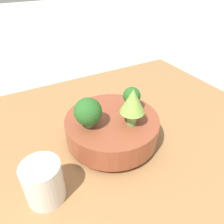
% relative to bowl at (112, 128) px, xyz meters
% --- Properties ---
extents(ground_plane, '(6.00, 6.00, 0.00)m').
position_rel_bowl_xyz_m(ground_plane, '(-0.03, 0.01, -0.09)').
color(ground_plane, beige).
extents(table, '(0.99, 0.85, 0.05)m').
position_rel_bowl_xyz_m(table, '(-0.03, 0.01, -0.07)').
color(table, '#9E7042').
rests_on(table, ground_plane).
extents(bowl, '(0.25, 0.25, 0.08)m').
position_rel_bowl_xyz_m(bowl, '(0.00, 0.00, 0.00)').
color(bowl, brown).
rests_on(bowl, table).
extents(broccoli_floret_left, '(0.05, 0.05, 0.07)m').
position_rel_bowl_xyz_m(broccoli_floret_left, '(-0.06, -0.01, 0.08)').
color(broccoli_floret_left, '#7AB256').
rests_on(broccoli_floret_left, bowl).
extents(broccoli_floret_right, '(0.07, 0.07, 0.08)m').
position_rel_bowl_xyz_m(broccoli_floret_right, '(0.07, 0.00, 0.08)').
color(broccoli_floret_right, '#609347').
rests_on(broccoli_floret_right, bowl).
extents(romanesco_piece_far, '(0.06, 0.06, 0.10)m').
position_rel_bowl_xyz_m(romanesco_piece_far, '(-0.03, 0.04, 0.10)').
color(romanesco_piece_far, '#6BA34C').
rests_on(romanesco_piece_far, bowl).
extents(cup, '(0.08, 0.08, 0.10)m').
position_rel_bowl_xyz_m(cup, '(0.21, 0.09, 0.00)').
color(cup, silver).
rests_on(cup, table).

